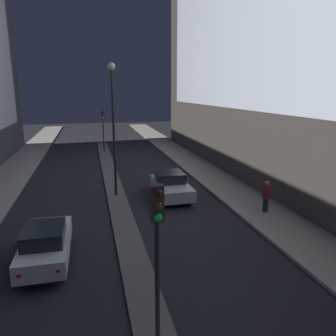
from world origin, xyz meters
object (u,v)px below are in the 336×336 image
at_px(street_lamp, 113,113).
at_px(car_right_lane, 171,185).
at_px(traffic_light_mid, 103,122).
at_px(car_left_lane, 46,243).
at_px(traffic_light_near, 157,231).
at_px(pedestrian_on_right_sidewalk, 266,196).

xyz_separation_m(street_lamp, car_right_lane, (3.39, -1.01, -4.52)).
relative_size(traffic_light_mid, car_left_lane, 1.01).
height_order(traffic_light_near, car_right_lane, traffic_light_near).
relative_size(car_left_lane, car_right_lane, 0.99).
xyz_separation_m(street_lamp, car_left_lane, (-3.39, -7.68, -4.53)).
bearing_deg(traffic_light_near, traffic_light_mid, 90.00).
bearing_deg(traffic_light_mid, car_right_lane, -78.44).
height_order(traffic_light_near, street_lamp, street_lamp).
xyz_separation_m(car_left_lane, car_right_lane, (6.78, 6.67, 0.01)).
relative_size(car_left_lane, pedestrian_on_right_sidewalk, 2.49).
height_order(car_left_lane, pedestrian_on_right_sidewalk, pedestrian_on_right_sidewalk).
relative_size(street_lamp, car_right_lane, 1.86).
relative_size(traffic_light_near, car_left_lane, 1.01).
height_order(car_left_lane, car_right_lane, car_right_lane).
xyz_separation_m(traffic_light_mid, car_right_lane, (3.39, -16.57, -2.56)).
bearing_deg(pedestrian_on_right_sidewalk, car_right_lane, 136.87).
xyz_separation_m(traffic_light_near, traffic_light_mid, (0.00, 28.72, 0.00)).
height_order(street_lamp, pedestrian_on_right_sidewalk, street_lamp).
distance_m(car_left_lane, car_right_lane, 9.51).
relative_size(traffic_light_near, street_lamp, 0.54).
bearing_deg(traffic_light_mid, car_left_lane, -98.30).
distance_m(traffic_light_mid, car_right_lane, 17.11).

